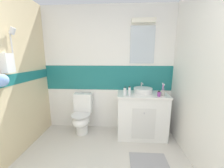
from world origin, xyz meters
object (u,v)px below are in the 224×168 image
at_px(toothbrush_cup, 163,93).
at_px(sink_basin, 143,90).
at_px(toilet, 82,115).
at_px(deodorant_spray_can, 129,91).
at_px(perfume_flask_small, 159,94).
at_px(soap_dispenser, 125,92).

bearing_deg(toothbrush_cup, sink_basin, 149.56).
relative_size(toilet, deodorant_spray_can, 4.76).
bearing_deg(toothbrush_cup, perfume_flask_small, -153.53).
bearing_deg(deodorant_spray_can, soap_dispenser, 172.59).
xyz_separation_m(sink_basin, perfume_flask_small, (0.24, -0.22, -0.00)).
distance_m(toothbrush_cup, perfume_flask_small, 0.09).
bearing_deg(deodorant_spray_can, toilet, 169.28).
bearing_deg(sink_basin, perfume_flask_small, -43.35).
distance_m(toothbrush_cup, deodorant_spray_can, 0.58).
relative_size(toilet, perfume_flask_small, 7.95).
relative_size(soap_dispenser, deodorant_spray_can, 1.01).
xyz_separation_m(soap_dispenser, perfume_flask_small, (0.58, -0.04, -0.02)).
relative_size(sink_basin, toothbrush_cup, 1.68).
height_order(toilet, deodorant_spray_can, deodorant_spray_can).
height_order(deodorant_spray_can, perfume_flask_small, deodorant_spray_can).
bearing_deg(soap_dispenser, deodorant_spray_can, -7.41).
bearing_deg(toilet, soap_dispenser, -11.02).
relative_size(deodorant_spray_can, perfume_flask_small, 1.67).
height_order(toothbrush_cup, deodorant_spray_can, toothbrush_cup).
bearing_deg(toothbrush_cup, toilet, 173.78).
relative_size(toothbrush_cup, soap_dispenser, 1.37).
distance_m(sink_basin, perfume_flask_small, 0.33).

